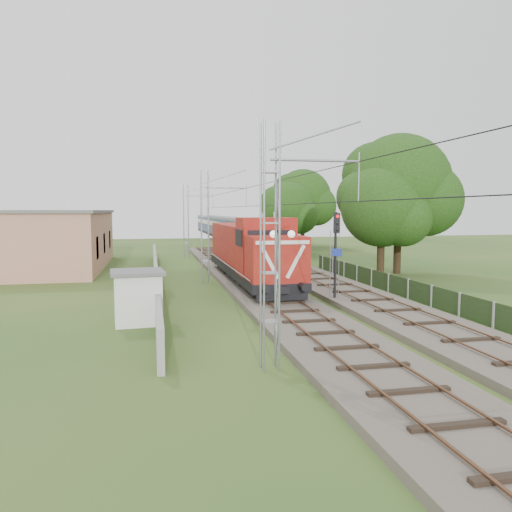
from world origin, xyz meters
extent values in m
plane|color=#294D1C|center=(0.00, 0.00, 0.00)|extent=(140.00, 140.00, 0.00)
cube|color=#6B6054|center=(0.00, 7.00, 0.15)|extent=(4.20, 70.00, 0.30)
cube|color=black|center=(0.00, 7.00, 0.35)|extent=(2.40, 70.00, 0.10)
cube|color=brown|center=(-0.85, 7.00, 0.42)|extent=(0.08, 70.00, 0.05)
cube|color=brown|center=(0.85, 7.00, 0.42)|extent=(0.08, 70.00, 0.05)
cube|color=#6B6054|center=(5.00, 20.00, 0.15)|extent=(4.20, 80.00, 0.30)
cube|color=black|center=(5.00, 20.00, 0.35)|extent=(2.40, 80.00, 0.10)
cube|color=brown|center=(4.15, 20.00, 0.42)|extent=(0.08, 80.00, 0.05)
cube|color=brown|center=(5.85, 20.00, 0.42)|extent=(0.08, 80.00, 0.05)
cylinder|color=gray|center=(-1.50, -8.00, 6.80)|extent=(3.00, 0.08, 0.08)
cylinder|color=gray|center=(-1.50, 12.00, 6.80)|extent=(3.00, 0.08, 0.08)
cylinder|color=gray|center=(-1.50, 32.00, 6.80)|extent=(3.00, 0.08, 0.08)
cylinder|color=black|center=(0.00, 12.00, 5.50)|extent=(0.03, 70.00, 0.03)
cylinder|color=black|center=(0.00, 12.00, 6.80)|extent=(0.03, 70.00, 0.03)
cube|color=#9E9E99|center=(-6.50, 12.00, 0.75)|extent=(0.25, 40.00, 1.50)
cube|color=tan|center=(-15.00, 24.00, 2.50)|extent=(8.00, 20.00, 5.00)
cube|color=#606060|center=(-15.00, 24.00, 5.10)|extent=(8.40, 20.40, 0.25)
cube|color=black|center=(-11.05, 18.00, 2.20)|extent=(0.10, 1.60, 1.80)
cube|color=black|center=(-11.05, 24.00, 2.20)|extent=(0.10, 1.60, 1.80)
cube|color=black|center=(-11.05, 30.00, 2.20)|extent=(0.10, 1.60, 1.80)
cube|color=black|center=(8.00, 3.00, 0.60)|extent=(0.05, 32.00, 1.15)
cube|color=#9E9E99|center=(8.00, 18.00, 0.60)|extent=(0.12, 0.12, 1.20)
cube|color=black|center=(0.00, 10.89, 1.04)|extent=(3.24, 18.35, 0.54)
cube|color=black|center=(0.00, 4.96, 0.72)|extent=(2.37, 3.89, 0.54)
cube|color=black|center=(0.00, 16.83, 0.72)|extent=(2.37, 3.89, 0.54)
cube|color=black|center=(0.00, 1.83, 0.61)|extent=(2.81, 0.27, 0.38)
cube|color=maroon|center=(0.00, 3.07, 2.55)|extent=(3.13, 2.70, 2.48)
sphere|color=white|center=(-0.49, 1.77, 3.96)|extent=(0.39, 0.39, 0.39)
sphere|color=white|center=(0.49, 1.77, 3.96)|extent=(0.39, 0.39, 0.39)
cube|color=silver|center=(-0.70, 1.70, 2.50)|extent=(1.08, 0.06, 1.81)
cube|color=silver|center=(0.70, 1.70, 2.50)|extent=(1.08, 0.06, 1.81)
cube|color=silver|center=(0.00, 1.70, 3.53)|extent=(2.91, 0.06, 0.19)
cube|color=maroon|center=(0.00, 5.71, 3.04)|extent=(3.24, 2.59, 3.45)
cube|color=black|center=(0.00, 4.40, 3.58)|extent=(2.70, 0.06, 0.97)
cube|color=maroon|center=(0.00, 13.54, 2.72)|extent=(3.02, 13.06, 2.81)
cylinder|color=black|center=(0.00, 10.25, 4.28)|extent=(0.47, 0.47, 0.43)
cylinder|color=gray|center=(-0.32, 4.85, 4.93)|extent=(0.13, 0.13, 0.38)
cylinder|color=gray|center=(0.32, 4.85, 4.93)|extent=(0.13, 0.13, 0.38)
cube|color=black|center=(5.00, 33.22, 0.90)|extent=(2.89, 21.90, 0.50)
cube|color=#334255|center=(5.00, 33.22, 2.49)|extent=(2.99, 21.90, 2.69)
cube|color=beige|center=(5.00, 33.22, 2.99)|extent=(3.03, 21.02, 0.75)
cube|color=slate|center=(5.00, 33.22, 3.98)|extent=(3.04, 21.90, 0.35)
cube|color=black|center=(5.00, 56.11, 0.90)|extent=(2.89, 21.90, 0.50)
cube|color=#334255|center=(5.00, 56.11, 2.49)|extent=(2.99, 21.90, 2.69)
cube|color=beige|center=(5.00, 56.11, 2.99)|extent=(3.03, 21.02, 0.75)
cube|color=slate|center=(5.00, 56.11, 3.98)|extent=(3.04, 21.90, 0.35)
cube|color=black|center=(5.00, 79.00, 0.90)|extent=(2.89, 21.90, 0.50)
cube|color=#334255|center=(5.00, 79.00, 2.49)|extent=(2.99, 21.90, 2.69)
cube|color=beige|center=(5.00, 79.00, 2.99)|extent=(3.03, 21.02, 0.75)
cube|color=slate|center=(5.00, 79.00, 3.98)|extent=(3.04, 21.90, 0.35)
cylinder|color=black|center=(3.32, 2.75, 2.56)|extent=(0.14, 0.14, 5.12)
cube|color=black|center=(3.32, 2.59, 4.51)|extent=(0.42, 0.35, 1.13)
sphere|color=red|center=(3.32, 2.47, 4.86)|extent=(0.18, 0.18, 0.18)
sphere|color=black|center=(3.32, 2.47, 4.51)|extent=(0.18, 0.18, 0.18)
sphere|color=black|center=(3.32, 2.47, 4.15)|extent=(0.18, 0.18, 0.18)
cube|color=navy|center=(3.37, 2.62, 2.87)|extent=(0.54, 0.27, 0.41)
cube|color=silver|center=(-7.40, -0.21, 1.14)|extent=(2.24, 2.24, 2.28)
cube|color=#606060|center=(-7.40, -0.21, 2.38)|extent=(2.57, 2.57, 0.16)
cylinder|color=#372516|center=(10.92, 12.76, 1.97)|extent=(0.59, 0.59, 3.94)
sphere|color=black|center=(10.92, 12.76, 5.55)|extent=(6.45, 6.45, 6.45)
sphere|color=black|center=(12.21, 11.79, 4.66)|extent=(4.51, 4.51, 4.51)
sphere|color=black|center=(9.80, 13.89, 6.27)|extent=(4.19, 4.19, 4.19)
cylinder|color=#372516|center=(13.03, 14.08, 2.56)|extent=(0.61, 0.61, 5.11)
sphere|color=black|center=(13.03, 14.08, 7.20)|extent=(8.36, 8.36, 8.36)
sphere|color=black|center=(14.70, 12.83, 6.04)|extent=(5.85, 5.85, 5.85)
sphere|color=black|center=(11.57, 15.55, 8.13)|extent=(5.44, 5.44, 5.44)
cylinder|color=#372516|center=(9.43, 34.99, 1.93)|extent=(0.56, 0.56, 3.87)
sphere|color=black|center=(9.43, 34.99, 5.45)|extent=(6.33, 6.33, 6.33)
sphere|color=black|center=(10.70, 34.04, 4.57)|extent=(4.43, 4.43, 4.43)
sphere|color=black|center=(8.32, 36.09, 6.15)|extent=(4.11, 4.11, 4.11)
cylinder|color=#372516|center=(14.42, 45.01, 2.48)|extent=(0.60, 0.60, 4.96)
sphere|color=black|center=(14.42, 45.01, 6.98)|extent=(8.11, 8.11, 8.11)
sphere|color=black|center=(16.04, 43.80, 5.86)|extent=(5.68, 5.68, 5.68)
sphere|color=black|center=(13.00, 46.43, 7.88)|extent=(5.27, 5.27, 5.27)
camera|label=1|loc=(-6.70, -23.52, 5.20)|focal=35.00mm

